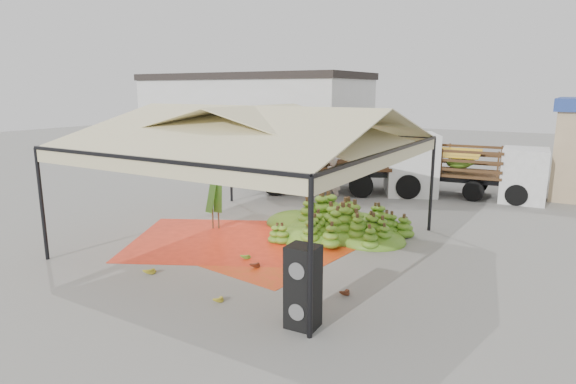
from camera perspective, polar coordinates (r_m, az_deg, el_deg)
The scene contains 17 objects.
ground at distance 14.30m, azimuth -3.83°, elevation -6.09°, with size 90.00×90.00×0.00m, color slate.
canopy_tent at distance 13.64m, azimuth -4.02°, elevation 7.20°, with size 8.10×8.10×4.00m.
building_white at distance 30.85m, azimuth -4.21°, elevation 8.82°, with size 14.30×6.30×5.40m.
tarp_left at distance 14.80m, azimuth -9.03°, elevation -5.56°, with size 4.62×4.40×0.01m, color red.
tarp_right at distance 13.57m, azimuth -2.39°, elevation -7.07°, with size 3.72×3.91×0.01m, color red.
banana_heap at distance 15.22m, azimuth 5.48°, elevation -2.82°, with size 5.18×4.25×1.11m, color #427B19.
hand_yellow_a at distance 10.65m, azimuth -8.55°, elevation -12.23°, with size 0.41×0.34×0.19m, color gold.
hand_yellow_b at distance 12.51m, azimuth -16.29°, elevation -8.75°, with size 0.49×0.40×0.22m, color #ACA022.
hand_red_a at distance 12.46m, azimuth -4.16°, elevation -8.39°, with size 0.46×0.37×0.21m, color #5A2914.
hand_red_b at distance 10.93m, azimuth 6.40°, elevation -11.47°, with size 0.45×0.37×0.20m, color #562D13.
hand_green at distance 13.09m, azimuth -5.14°, elevation -7.43°, with size 0.41×0.33×0.18m, color #3F7D1A.
hanging_bunches at distance 15.11m, azimuth -2.98°, elevation 5.09°, with size 1.74×0.24×0.20m.
speaker_stack at distance 9.24m, azimuth 1.79°, elevation -11.17°, with size 0.61×0.54×1.62m.
banana_leaves at distance 15.70m, azimuth -9.06°, elevation -4.55°, with size 0.96×1.36×3.70m, color #2C761F, non-canonical shape.
vendor at distance 19.03m, azimuth 5.36°, elevation 1.38°, with size 0.68×0.45×1.88m, color gray.
truck_left at distance 21.29m, azimuth 7.77°, elevation 4.28°, with size 7.97×5.53×2.60m.
truck_right at distance 21.65m, azimuth 20.87°, elevation 2.96°, with size 6.38×2.61×2.14m.
Camera 1 is at (7.84, -11.10, 4.46)m, focal length 30.00 mm.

